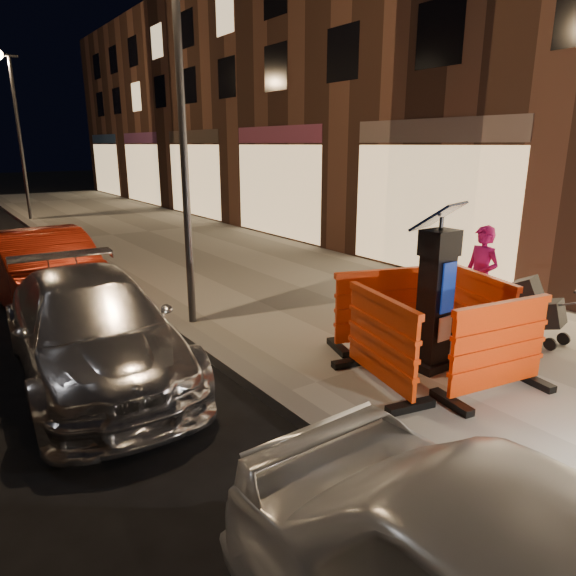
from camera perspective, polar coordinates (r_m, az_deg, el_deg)
ground_plane at (r=6.32m, az=-0.71°, el=-12.84°), size 120.00×120.00×0.00m
sidewalk at (r=8.21m, az=16.91°, el=-6.05°), size 6.00×60.00×0.15m
kerb at (r=6.29m, az=-0.72°, el=-12.24°), size 0.30×60.00×0.15m
parking_kiosk at (r=6.84m, az=16.11°, el=-0.52°), size 0.80×0.80×2.06m
barrier_front at (r=6.47m, az=22.35°, el=-6.31°), size 1.56×0.85×1.15m
barrier_back at (r=7.57m, az=10.28°, el=-2.20°), size 1.59×1.03×1.15m
barrier_kerbside at (r=6.30m, az=10.31°, el=-5.92°), size 0.92×1.58×1.15m
barrier_bldgside at (r=7.71m, az=20.31°, el=-2.62°), size 1.01×1.59×1.15m
car_silver at (r=7.52m, az=-20.39°, el=-9.03°), size 2.19×4.78×1.35m
car_red at (r=10.73m, az=-24.89°, el=-2.15°), size 1.81×4.55×1.47m
man at (r=8.70m, az=20.59°, el=1.10°), size 0.46×0.64×1.66m
stroller at (r=8.51m, az=26.09°, el=-2.34°), size 0.65×0.84×0.94m
street_lamp_mid at (r=8.30m, az=-11.60°, el=16.29°), size 0.12×0.12×6.00m
street_lamp_far at (r=22.83m, az=-27.61°, el=14.32°), size 0.12×0.12×6.00m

